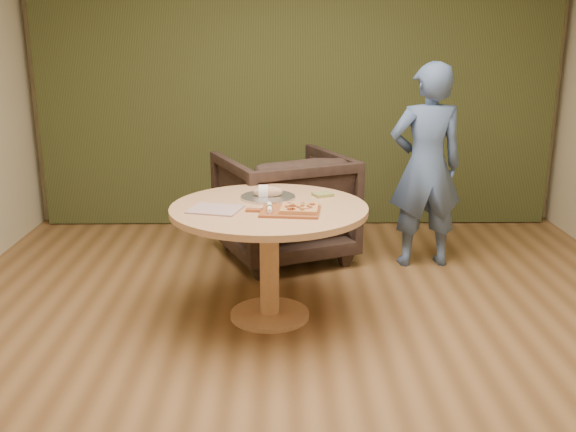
{
  "coord_description": "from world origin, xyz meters",
  "views": [
    {
      "loc": [
        -0.16,
        -3.15,
        1.78
      ],
      "look_at": [
        -0.12,
        0.25,
        0.81
      ],
      "focal_mm": 40.0,
      "sensor_mm": 36.0,
      "label": 1
    }
  ],
  "objects_px": {
    "cutlery_roll": "(270,208)",
    "bread_roll": "(267,192)",
    "pedestal_table": "(269,227)",
    "armchair": "(284,201)",
    "flatbread_pizza": "(300,208)",
    "pizza_paddle": "(289,211)",
    "serving_tray": "(268,197)",
    "person_standing": "(426,167)"
  },
  "relations": [
    {
      "from": "serving_tray",
      "to": "armchair",
      "type": "bearing_deg",
      "value": 83.65
    },
    {
      "from": "flatbread_pizza",
      "to": "bread_roll",
      "type": "height_order",
      "value": "bread_roll"
    },
    {
      "from": "pizza_paddle",
      "to": "cutlery_roll",
      "type": "xyz_separation_m",
      "value": [
        -0.11,
        0.0,
        0.02
      ]
    },
    {
      "from": "flatbread_pizza",
      "to": "bread_roll",
      "type": "distance_m",
      "value": 0.41
    },
    {
      "from": "pizza_paddle",
      "to": "serving_tray",
      "type": "relative_size",
      "value": 1.3
    },
    {
      "from": "cutlery_roll",
      "to": "armchair",
      "type": "height_order",
      "value": "armchair"
    },
    {
      "from": "pizza_paddle",
      "to": "cutlery_roll",
      "type": "height_order",
      "value": "cutlery_roll"
    },
    {
      "from": "pedestal_table",
      "to": "person_standing",
      "type": "xyz_separation_m",
      "value": [
        1.2,
        1.0,
        0.19
      ]
    },
    {
      "from": "pizza_paddle",
      "to": "pedestal_table",
      "type": "bearing_deg",
      "value": 134.76
    },
    {
      "from": "pizza_paddle",
      "to": "armchair",
      "type": "relative_size",
      "value": 0.48
    },
    {
      "from": "bread_roll",
      "to": "armchair",
      "type": "relative_size",
      "value": 0.2
    },
    {
      "from": "flatbread_pizza",
      "to": "armchair",
      "type": "height_order",
      "value": "armchair"
    },
    {
      "from": "pedestal_table",
      "to": "person_standing",
      "type": "relative_size",
      "value": 0.78
    },
    {
      "from": "pizza_paddle",
      "to": "person_standing",
      "type": "distance_m",
      "value": 1.58
    },
    {
      "from": "flatbread_pizza",
      "to": "bread_roll",
      "type": "relative_size",
      "value": 1.26
    },
    {
      "from": "cutlery_roll",
      "to": "person_standing",
      "type": "height_order",
      "value": "person_standing"
    },
    {
      "from": "pizza_paddle",
      "to": "serving_tray",
      "type": "distance_m",
      "value": 0.37
    },
    {
      "from": "bread_roll",
      "to": "person_standing",
      "type": "xyz_separation_m",
      "value": [
        1.22,
        0.8,
        0.0
      ]
    },
    {
      "from": "cutlery_roll",
      "to": "serving_tray",
      "type": "relative_size",
      "value": 0.56
    },
    {
      "from": "pedestal_table",
      "to": "flatbread_pizza",
      "type": "distance_m",
      "value": 0.3
    },
    {
      "from": "bread_roll",
      "to": "armchair",
      "type": "bearing_deg",
      "value": 83.13
    },
    {
      "from": "pizza_paddle",
      "to": "flatbread_pizza",
      "type": "xyz_separation_m",
      "value": [
        0.07,
        -0.0,
        0.02
      ]
    },
    {
      "from": "cutlery_roll",
      "to": "armchair",
      "type": "relative_size",
      "value": 0.21
    },
    {
      "from": "cutlery_roll",
      "to": "armchair",
      "type": "bearing_deg",
      "value": 84.06
    },
    {
      "from": "pizza_paddle",
      "to": "serving_tray",
      "type": "xyz_separation_m",
      "value": [
        -0.13,
        0.35,
        -0.0
      ]
    },
    {
      "from": "serving_tray",
      "to": "flatbread_pizza",
      "type": "bearing_deg",
      "value": -60.91
    },
    {
      "from": "pedestal_table",
      "to": "cutlery_roll",
      "type": "bearing_deg",
      "value": -87.67
    },
    {
      "from": "flatbread_pizza",
      "to": "cutlery_roll",
      "type": "xyz_separation_m",
      "value": [
        -0.18,
        0.0,
        0.0
      ]
    },
    {
      "from": "pedestal_table",
      "to": "armchair",
      "type": "height_order",
      "value": "armchair"
    },
    {
      "from": "pizza_paddle",
      "to": "armchair",
      "type": "height_order",
      "value": "armchair"
    },
    {
      "from": "pizza_paddle",
      "to": "serving_tray",
      "type": "height_order",
      "value": "serving_tray"
    },
    {
      "from": "pedestal_table",
      "to": "cutlery_roll",
      "type": "relative_size",
      "value": 6.22
    },
    {
      "from": "flatbread_pizza",
      "to": "armchair",
      "type": "distance_m",
      "value": 1.35
    },
    {
      "from": "cutlery_roll",
      "to": "bread_roll",
      "type": "xyz_separation_m",
      "value": [
        -0.02,
        0.35,
        0.01
      ]
    },
    {
      "from": "cutlery_roll",
      "to": "serving_tray",
      "type": "xyz_separation_m",
      "value": [
        -0.02,
        0.35,
        -0.02
      ]
    },
    {
      "from": "cutlery_roll",
      "to": "serving_tray",
      "type": "height_order",
      "value": "cutlery_roll"
    },
    {
      "from": "pizza_paddle",
      "to": "flatbread_pizza",
      "type": "bearing_deg",
      "value": 4.48
    },
    {
      "from": "flatbread_pizza",
      "to": "cutlery_roll",
      "type": "distance_m",
      "value": 0.18
    },
    {
      "from": "pedestal_table",
      "to": "cutlery_roll",
      "type": "height_order",
      "value": "cutlery_roll"
    },
    {
      "from": "cutlery_roll",
      "to": "bread_roll",
      "type": "relative_size",
      "value": 1.03
    },
    {
      "from": "pedestal_table",
      "to": "bread_roll",
      "type": "xyz_separation_m",
      "value": [
        -0.02,
        0.19,
        0.18
      ]
    },
    {
      "from": "cutlery_roll",
      "to": "bread_roll",
      "type": "height_order",
      "value": "bread_roll"
    }
  ]
}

